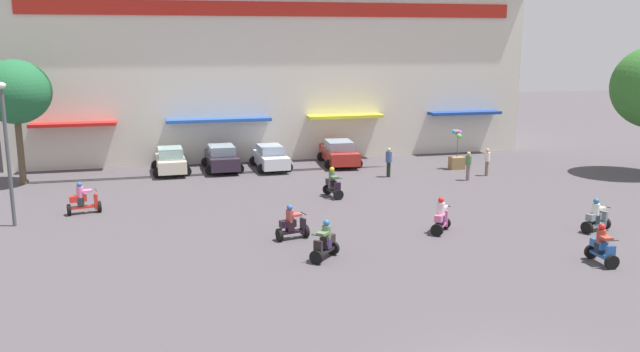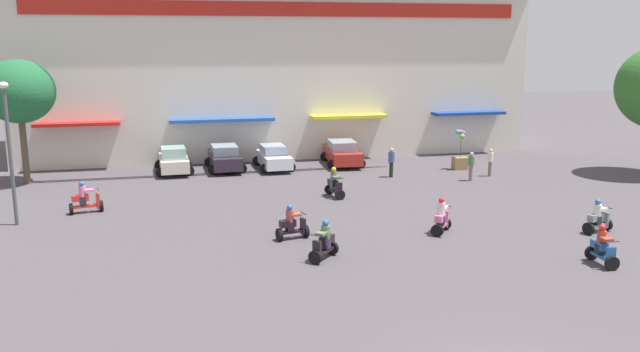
% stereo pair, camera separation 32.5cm
% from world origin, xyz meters
% --- Properties ---
extents(ground_plane, '(128.00, 128.00, 0.00)m').
position_xyz_m(ground_plane, '(0.00, 13.00, 0.00)').
color(ground_plane, '#484348').
extents(colonial_building, '(34.43, 17.32, 22.33)m').
position_xyz_m(colonial_building, '(-0.00, 36.33, 9.88)').
color(colonial_building, silver).
rests_on(colonial_building, ground).
extents(plaza_tree_0, '(3.82, 3.98, 6.88)m').
position_xyz_m(plaza_tree_0, '(-15.42, 26.27, 5.11)').
color(plaza_tree_0, brown).
rests_on(plaza_tree_0, ground).
extents(parked_car_0, '(2.34, 4.01, 1.54)m').
position_xyz_m(parked_car_0, '(-7.35, 27.47, 0.77)').
color(parked_car_0, beige).
rests_on(parked_car_0, ground).
extents(parked_car_1, '(2.39, 4.23, 1.53)m').
position_xyz_m(parked_car_1, '(-4.27, 27.60, 0.77)').
color(parked_car_1, '#2B202F').
rests_on(parked_car_1, ground).
extents(parked_car_2, '(2.31, 4.30, 1.47)m').
position_xyz_m(parked_car_2, '(-1.29, 27.33, 0.75)').
color(parked_car_2, silver).
rests_on(parked_car_2, ground).
extents(parked_car_3, '(2.64, 4.61, 1.54)m').
position_xyz_m(parked_car_3, '(3.24, 27.65, 0.78)').
color(parked_car_3, '#A8271F').
rests_on(parked_car_3, ground).
extents(scooter_rider_0, '(1.43, 0.91, 1.46)m').
position_xyz_m(scooter_rider_0, '(9.75, 10.71, 0.60)').
color(scooter_rider_0, black).
rests_on(scooter_rider_0, ground).
extents(scooter_rider_1, '(0.57, 1.36, 1.48)m').
position_xyz_m(scooter_rider_1, '(7.38, 7.18, 0.61)').
color(scooter_rider_1, black).
rests_on(scooter_rider_1, ground).
extents(scooter_rider_2, '(1.32, 1.35, 1.49)m').
position_xyz_m(scooter_rider_2, '(-2.19, 10.03, 0.62)').
color(scooter_rider_2, black).
rests_on(scooter_rider_2, ground).
extents(scooter_rider_3, '(1.23, 1.33, 1.56)m').
position_xyz_m(scooter_rider_3, '(3.34, 12.12, 0.64)').
color(scooter_rider_3, black).
rests_on(scooter_rider_3, ground).
extents(scooter_rider_4, '(0.76, 1.55, 1.55)m').
position_xyz_m(scooter_rider_4, '(0.58, 19.30, 0.64)').
color(scooter_rider_4, black).
rests_on(scooter_rider_4, ground).
extents(scooter_rider_5, '(1.39, 0.80, 1.46)m').
position_xyz_m(scooter_rider_5, '(-2.88, 12.71, 0.61)').
color(scooter_rider_5, black).
rests_on(scooter_rider_5, ground).
extents(scooter_rider_7, '(1.56, 0.84, 1.52)m').
position_xyz_m(scooter_rider_7, '(-11.49, 18.89, 0.64)').
color(scooter_rider_7, black).
rests_on(scooter_rider_7, ground).
extents(pedestrian_0, '(0.36, 0.36, 1.66)m').
position_xyz_m(pedestrian_0, '(9.13, 21.30, 0.95)').
color(pedestrian_0, slate).
rests_on(pedestrian_0, ground).
extents(pedestrian_1, '(0.40, 0.40, 1.74)m').
position_xyz_m(pedestrian_1, '(5.03, 23.27, 0.99)').
color(pedestrian_1, black).
rests_on(pedestrian_1, ground).
extents(pedestrian_2, '(0.43, 0.43, 1.63)m').
position_xyz_m(pedestrian_2, '(10.79, 22.21, 0.95)').
color(pedestrian_2, '#7B5E51').
rests_on(pedestrian_2, ground).
extents(streetlamp_near, '(0.40, 0.40, 6.21)m').
position_xyz_m(streetlamp_near, '(-14.20, 17.48, 3.66)').
color(streetlamp_near, '#474C51').
rests_on(streetlamp_near, ground).
extents(balloon_vendor_cart, '(0.90, 0.76, 2.49)m').
position_xyz_m(balloon_vendor_cart, '(9.96, 24.52, 0.86)').
color(balloon_vendor_cart, olive).
rests_on(balloon_vendor_cart, ground).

